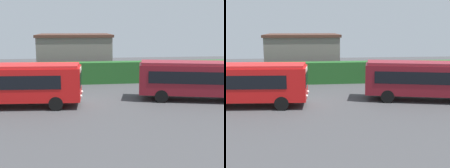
{
  "view_description": "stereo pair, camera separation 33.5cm",
  "coord_description": "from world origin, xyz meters",
  "views": [
    {
      "loc": [
        0.01,
        -21.55,
        5.76
      ],
      "look_at": [
        2.63,
        -0.42,
        1.5
      ],
      "focal_mm": 46.16,
      "sensor_mm": 36.0,
      "label": 1
    },
    {
      "loc": [
        0.34,
        -21.59,
        5.76
      ],
      "look_at": [
        2.63,
        -0.42,
        1.5
      ],
      "focal_mm": 46.16,
      "sensor_mm": 36.0,
      "label": 2
    }
  ],
  "objects": [
    {
      "name": "ground_plane",
      "position": [
        0.0,
        0.0,
        0.0
      ],
      "size": [
        64.0,
        64.0,
        0.0
      ],
      "primitive_type": "plane",
      "color": "#424244"
    },
    {
      "name": "depot_building",
      "position": [
        -0.15,
        13.41,
        2.45
      ],
      "size": [
        8.52,
        7.59,
        4.88
      ],
      "color": "slate",
      "rests_on": "ground_plane"
    },
    {
      "name": "bus_red",
      "position": [
        -4.14,
        -0.55,
        1.8
      ],
      "size": [
        9.11,
        3.13,
        3.11
      ],
      "rotation": [
        0.0,
        0.0,
        -0.07
      ],
      "color": "red",
      "rests_on": "ground_plane"
    },
    {
      "name": "bus_maroon",
      "position": [
        9.41,
        -0.3,
        1.77
      ],
      "size": [
        9.38,
        4.48,
        3.06
      ],
      "rotation": [
        0.0,
        0.0,
        -0.24
      ],
      "color": "maroon",
      "rests_on": "ground_plane"
    },
    {
      "name": "traffic_cone",
      "position": [
        -5.92,
        5.44,
        0.3
      ],
      "size": [
        0.36,
        0.36,
        0.6
      ],
      "primitive_type": "cone",
      "color": "orange",
      "rests_on": "ground_plane"
    },
    {
      "name": "person_right",
      "position": [
        8.07,
        2.32,
        0.91
      ],
      "size": [
        0.47,
        0.44,
        1.72
      ],
      "rotation": [
        0.0,
        0.0,
        0.94
      ],
      "color": "olive",
      "rests_on": "ground_plane"
    },
    {
      "name": "hedge_row",
      "position": [
        0.0,
        7.66,
        1.1
      ],
      "size": [
        44.0,
        1.38,
        2.2
      ],
      "primitive_type": "cube",
      "color": "#225A24",
      "rests_on": "ground_plane"
    },
    {
      "name": "person_center",
      "position": [
        7.73,
        3.27,
        1.01
      ],
      "size": [
        0.5,
        0.48,
        1.89
      ],
      "rotation": [
        0.0,
        0.0,
        5.44
      ],
      "color": "black",
      "rests_on": "ground_plane"
    }
  ]
}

